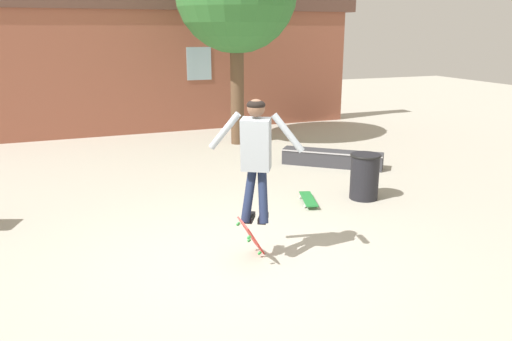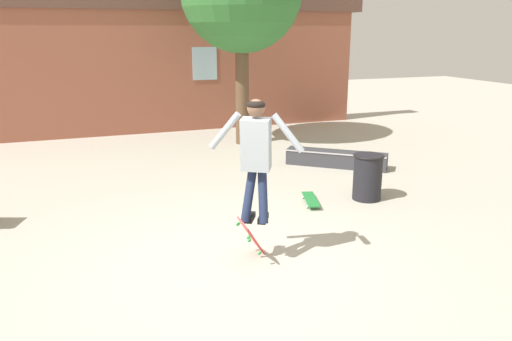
{
  "view_description": "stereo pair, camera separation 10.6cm",
  "coord_description": "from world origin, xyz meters",
  "px_view_note": "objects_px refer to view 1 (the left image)",
  "views": [
    {
      "loc": [
        -1.82,
        -5.31,
        2.81
      ],
      "look_at": [
        0.25,
        0.07,
        1.17
      ],
      "focal_mm": 35.0,
      "sensor_mm": 36.0,
      "label": 1
    },
    {
      "loc": [
        -1.72,
        -5.34,
        2.81
      ],
      "look_at": [
        0.25,
        0.07,
        1.17
      ],
      "focal_mm": 35.0,
      "sensor_mm": 36.0,
      "label": 2
    }
  ],
  "objects_px": {
    "skate_ledge": "(332,158)",
    "skateboard_resting": "(308,199)",
    "skateboard_flipping": "(252,237)",
    "skater": "(256,150)",
    "trash_bin": "(365,175)"
  },
  "relations": [
    {
      "from": "skater",
      "to": "skateboard_flipping",
      "type": "relative_size",
      "value": 2.17
    },
    {
      "from": "skate_ledge",
      "to": "skateboard_resting",
      "type": "xyz_separation_m",
      "value": [
        -1.53,
        -1.92,
        -0.1
      ]
    },
    {
      "from": "trash_bin",
      "to": "skateboard_flipping",
      "type": "distance_m",
      "value": 3.06
    },
    {
      "from": "skater",
      "to": "skateboard_resting",
      "type": "height_order",
      "value": "skater"
    },
    {
      "from": "skate_ledge",
      "to": "skateboard_resting",
      "type": "bearing_deg",
      "value": -89.44
    },
    {
      "from": "skater",
      "to": "skateboard_resting",
      "type": "distance_m",
      "value": 2.66
    },
    {
      "from": "trash_bin",
      "to": "skateboard_resting",
      "type": "height_order",
      "value": "trash_bin"
    },
    {
      "from": "skateboard_flipping",
      "to": "trash_bin",
      "type": "bearing_deg",
      "value": -18.04
    },
    {
      "from": "skate_ledge",
      "to": "skater",
      "type": "bearing_deg",
      "value": -91.86
    },
    {
      "from": "skateboard_flipping",
      "to": "skateboard_resting",
      "type": "xyz_separation_m",
      "value": [
        1.64,
        1.68,
        -0.25
      ]
    },
    {
      "from": "skater",
      "to": "skate_ledge",
      "type": "bearing_deg",
      "value": -10.0
    },
    {
      "from": "skate_ledge",
      "to": "skateboard_flipping",
      "type": "xyz_separation_m",
      "value": [
        -3.17,
        -3.6,
        0.16
      ]
    },
    {
      "from": "skateboard_flipping",
      "to": "skate_ledge",
      "type": "bearing_deg",
      "value": 0.05
    },
    {
      "from": "skater",
      "to": "skateboard_resting",
      "type": "xyz_separation_m",
      "value": [
        1.58,
        1.66,
        -1.35
      ]
    },
    {
      "from": "skate_ledge",
      "to": "skateboard_flipping",
      "type": "bearing_deg",
      "value": -92.31
    }
  ]
}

